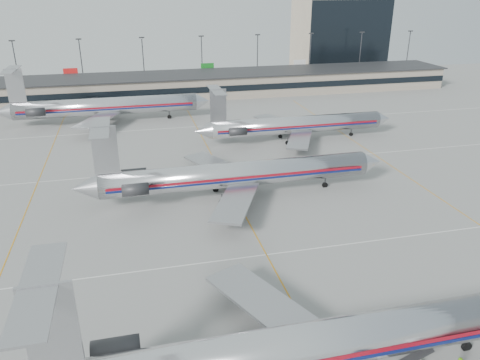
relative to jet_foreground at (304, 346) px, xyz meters
name	(u,v)px	position (x,y,z in m)	size (l,w,h in m)	color
ground	(295,306)	(2.67, 9.21, -3.64)	(260.00, 260.00, 0.00)	gray
apron_markings	(266,255)	(2.67, 19.21, -3.63)	(160.00, 0.15, 0.02)	silver
terminal	(179,85)	(2.67, 107.19, -0.48)	(162.00, 17.00, 6.25)	gray
light_mast_row	(173,59)	(2.67, 121.21, 4.94)	(163.60, 0.40, 15.28)	#38383D
distant_building	(338,36)	(64.67, 137.21, 8.86)	(30.00, 20.00, 25.00)	tan
jet_foreground	(304,346)	(0.00, 0.00, 0.00)	(47.95, 28.24, 12.55)	silver
jet_second_row	(232,175)	(2.27, 36.40, -0.05)	(47.34, 27.88, 12.39)	silver
jet_third_row	(293,125)	(20.50, 60.48, -0.30)	(42.04, 25.86, 11.50)	silver
jet_back_row	(103,106)	(-17.65, 83.57, 0.19)	(48.31, 29.72, 13.21)	silver
ramp_worker_near	(422,352)	(10.79, -0.06, -2.82)	(0.60, 0.39, 1.65)	#B4D714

